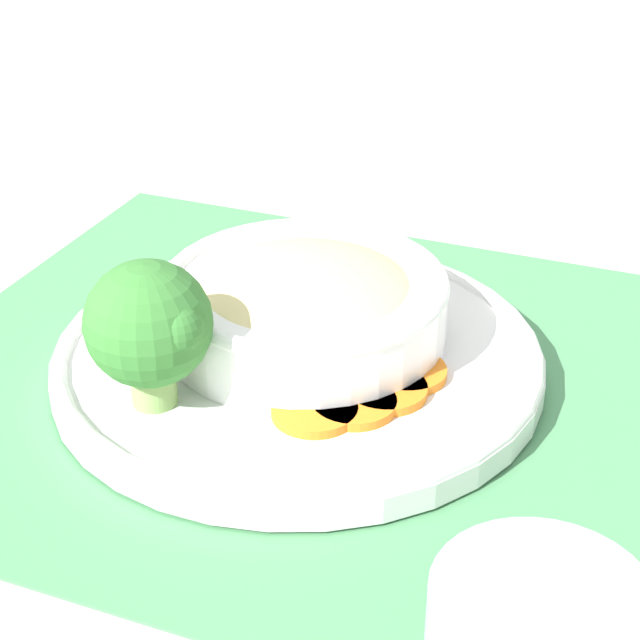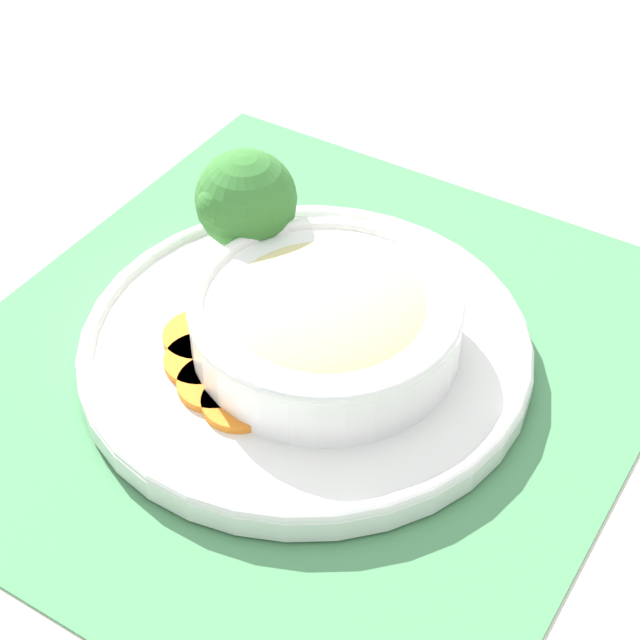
# 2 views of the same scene
# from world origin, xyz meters

# --- Properties ---
(ground_plane) EXTENTS (4.00, 4.00, 0.00)m
(ground_plane) POSITION_xyz_m (0.00, 0.00, 0.00)
(ground_plane) COLOR beige
(placemat) EXTENTS (0.53, 0.49, 0.00)m
(placemat) POSITION_xyz_m (0.00, 0.00, 0.00)
(placemat) COLOR #4C8C59
(placemat) RESTS_ON ground_plane
(plate) EXTENTS (0.31, 0.31, 0.02)m
(plate) POSITION_xyz_m (0.00, 0.00, 0.02)
(plate) COLOR white
(plate) RESTS_ON placemat
(bowl) EXTENTS (0.18, 0.18, 0.05)m
(bowl) POSITION_xyz_m (0.00, -0.02, 0.05)
(bowl) COLOR white
(bowl) RESTS_ON plate
(broccoli_floret) EXTENTS (0.07, 0.07, 0.09)m
(broccoli_floret) POSITION_xyz_m (0.06, 0.08, 0.07)
(broccoli_floret) COLOR #84AD5B
(broccoli_floret) RESTS_ON plate
(carrot_slice_near) EXTENTS (0.05, 0.05, 0.01)m
(carrot_slice_near) POSITION_xyz_m (-0.03, 0.06, 0.02)
(carrot_slice_near) COLOR orange
(carrot_slice_near) RESTS_ON plate
(carrot_slice_middle) EXTENTS (0.05, 0.05, 0.01)m
(carrot_slice_middle) POSITION_xyz_m (-0.05, 0.05, 0.02)
(carrot_slice_middle) COLOR orange
(carrot_slice_middle) RESTS_ON plate
(carrot_slice_far) EXTENTS (0.05, 0.05, 0.01)m
(carrot_slice_far) POSITION_xyz_m (-0.06, 0.03, 0.02)
(carrot_slice_far) COLOR orange
(carrot_slice_far) RESTS_ON plate
(carrot_slice_extra) EXTENTS (0.05, 0.05, 0.01)m
(carrot_slice_extra) POSITION_xyz_m (-0.07, 0.01, 0.02)
(carrot_slice_extra) COLOR orange
(carrot_slice_extra) RESTS_ON plate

